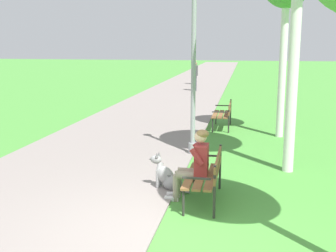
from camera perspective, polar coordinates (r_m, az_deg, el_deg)
The scene contains 9 objects.
ground_plane at distance 6.29m, azimuth 0.44°, elevation -14.20°, with size 120.00×120.00×0.00m, color #478E38.
paved_path at distance 29.91m, azimuth 3.85°, elevation 5.94°, with size 4.38×60.00×0.04m, color gray.
park_bench_near at distance 7.32m, azimuth 5.20°, elevation -6.23°, with size 0.55×1.50×0.85m.
park_bench_mid at distance 13.63m, azimuth 7.47°, elevation 1.81°, with size 0.55×1.50×0.85m.
person_seated_on_near_bench at distance 7.33m, azimuth 3.63°, elevation -4.83°, with size 0.74×0.49×1.25m.
dog_grey at distance 7.91m, azimuth -0.08°, elevation -6.78°, with size 0.82×0.39×0.71m.
lamp_post_near at distance 10.11m, azimuth 3.41°, elevation 7.50°, with size 0.24×0.24×3.97m.
pedestrian_distant at distance 23.81m, azimuth 3.57°, elevation 6.61°, with size 0.32×0.22×1.65m.
pedestrian_further_distant at distance 27.50m, azimuth 3.56°, elevation 7.21°, with size 0.32×0.22×1.65m.
Camera 1 is at (0.98, -5.60, 2.68)m, focal length 45.77 mm.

